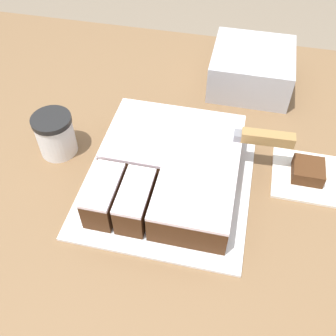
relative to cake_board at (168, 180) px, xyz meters
name	(u,v)px	position (x,y,z in m)	size (l,w,h in m)	color
ground_plane	(162,331)	(-0.02, 0.01, -0.89)	(8.00, 8.00, 0.00)	#7F705B
countertop	(160,277)	(-0.02, 0.01, -0.45)	(1.40, 1.10, 0.89)	brown
cake_board	(168,180)	(0.00, 0.00, 0.00)	(0.32, 0.35, 0.01)	white
cake	(170,167)	(0.00, 0.00, 0.04)	(0.26, 0.29, 0.07)	#472814
knife	(247,136)	(0.14, 0.07, 0.08)	(0.33, 0.04, 0.02)	silver
coffee_cup	(55,135)	(-0.24, 0.03, 0.04)	(0.08, 0.08, 0.09)	white
paper_napkin	(306,176)	(0.27, 0.07, 0.00)	(0.13, 0.13, 0.01)	white
brownie	(308,171)	(0.27, 0.07, 0.02)	(0.06, 0.06, 0.03)	#472814
storage_box	(251,69)	(0.13, 0.35, 0.04)	(0.19, 0.19, 0.09)	#B2B2B7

